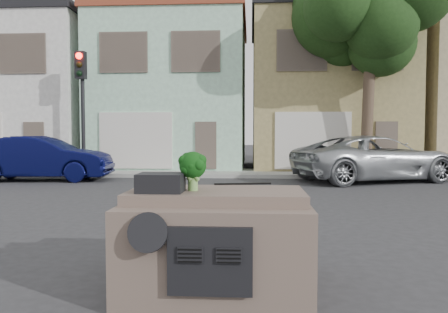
# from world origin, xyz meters

# --- Properties ---
(ground_plane) EXTENTS (120.00, 120.00, 0.00)m
(ground_plane) POSITION_xyz_m (0.00, 0.00, 0.00)
(ground_plane) COLOR #303033
(ground_plane) RESTS_ON ground
(sidewalk) EXTENTS (40.00, 3.00, 0.15)m
(sidewalk) POSITION_xyz_m (0.00, 10.50, 0.07)
(sidewalk) COLOR gray
(sidewalk) RESTS_ON ground
(townhouse_white) EXTENTS (7.20, 8.20, 7.55)m
(townhouse_white) POSITION_xyz_m (-11.00, 14.50, 3.77)
(townhouse_white) COLOR silver
(townhouse_white) RESTS_ON ground
(townhouse_mint) EXTENTS (7.20, 8.20, 7.55)m
(townhouse_mint) POSITION_xyz_m (-3.50, 14.50, 3.77)
(townhouse_mint) COLOR #A6D6B7
(townhouse_mint) RESTS_ON ground
(townhouse_tan) EXTENTS (7.20, 8.20, 7.55)m
(townhouse_tan) POSITION_xyz_m (4.00, 14.50, 3.77)
(townhouse_tan) COLOR #978855
(townhouse_tan) RESTS_ON ground
(navy_sedan) EXTENTS (5.16, 2.25, 1.65)m
(navy_sedan) POSITION_xyz_m (-7.36, 7.76, 0.00)
(navy_sedan) COLOR #080A36
(navy_sedan) RESTS_ON ground
(silver_pickup) EXTENTS (6.61, 4.67, 1.67)m
(silver_pickup) POSITION_xyz_m (4.92, 8.33, 0.00)
(silver_pickup) COLOR #ABAFB4
(silver_pickup) RESTS_ON ground
(traffic_signal) EXTENTS (0.40, 0.40, 5.10)m
(traffic_signal) POSITION_xyz_m (-6.50, 9.50, 2.55)
(traffic_signal) COLOR black
(traffic_signal) RESTS_ON ground
(tree_near) EXTENTS (4.40, 4.00, 8.50)m
(tree_near) POSITION_xyz_m (5.00, 9.80, 4.25)
(tree_near) COLOR #1A3513
(tree_near) RESTS_ON ground
(car_dashboard) EXTENTS (2.00, 1.80, 1.12)m
(car_dashboard) POSITION_xyz_m (0.00, -3.00, 0.56)
(car_dashboard) COLOR brown
(car_dashboard) RESTS_ON ground
(instrument_hump) EXTENTS (0.48, 0.38, 0.20)m
(instrument_hump) POSITION_xyz_m (-0.58, -3.35, 1.22)
(instrument_hump) COLOR black
(instrument_hump) RESTS_ON car_dashboard
(wiper_arm) EXTENTS (0.69, 0.15, 0.02)m
(wiper_arm) POSITION_xyz_m (0.28, -2.62, 1.13)
(wiper_arm) COLOR black
(wiper_arm) RESTS_ON car_dashboard
(broccoli) EXTENTS (0.44, 0.44, 0.44)m
(broccoli) POSITION_xyz_m (-0.25, -3.21, 1.34)
(broccoli) COLOR black
(broccoli) RESTS_ON car_dashboard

